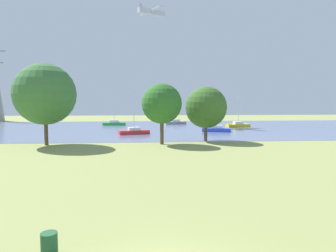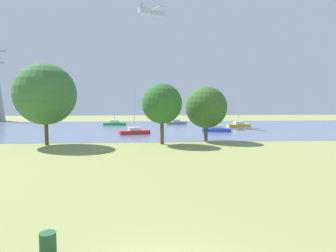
{
  "view_description": "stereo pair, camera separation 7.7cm",
  "coord_description": "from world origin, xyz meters",
  "px_view_note": "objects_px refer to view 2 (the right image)",
  "views": [
    {
      "loc": [
        -0.5,
        -8.01,
        5.27
      ],
      "look_at": [
        1.52,
        19.6,
        2.95
      ],
      "focal_mm": 32.19,
      "sensor_mm": 36.0,
      "label": 1
    },
    {
      "loc": [
        -0.43,
        -8.02,
        5.27
      ],
      "look_at": [
        1.52,
        19.6,
        2.95
      ],
      "focal_mm": 32.19,
      "sensor_mm": 36.0,
      "label": 2
    }
  ],
  "objects_px": {
    "litter_bin": "(48,244)",
    "tree_east_far": "(206,107)",
    "sailboat_red": "(134,131)",
    "sailboat_green": "(115,123)",
    "light_aircraft": "(152,12)",
    "sailboat_gray": "(176,122)",
    "sailboat_blue": "(217,129)",
    "tree_west_far": "(162,104)",
    "sailboat_yellow": "(239,125)",
    "tree_mid_shore": "(45,94)"
  },
  "relations": [
    {
      "from": "litter_bin",
      "to": "tree_east_far",
      "type": "xyz_separation_m",
      "value": [
        11.13,
        28.71,
        4.02
      ]
    },
    {
      "from": "sailboat_red",
      "to": "sailboat_green",
      "type": "bearing_deg",
      "value": 105.38
    },
    {
      "from": "litter_bin",
      "to": "light_aircraft",
      "type": "relative_size",
      "value": 0.1
    },
    {
      "from": "sailboat_gray",
      "to": "light_aircraft",
      "type": "distance_m",
      "value": 24.9
    },
    {
      "from": "light_aircraft",
      "to": "litter_bin",
      "type": "bearing_deg",
      "value": -94.54
    },
    {
      "from": "sailboat_red",
      "to": "tree_east_far",
      "type": "height_order",
      "value": "tree_east_far"
    },
    {
      "from": "litter_bin",
      "to": "sailboat_red",
      "type": "relative_size",
      "value": 0.11
    },
    {
      "from": "light_aircraft",
      "to": "sailboat_blue",
      "type": "bearing_deg",
      "value": -58.53
    },
    {
      "from": "sailboat_green",
      "to": "tree_west_far",
      "type": "bearing_deg",
      "value": -73.36
    },
    {
      "from": "sailboat_green",
      "to": "sailboat_yellow",
      "type": "distance_m",
      "value": 26.26
    },
    {
      "from": "tree_east_far",
      "to": "light_aircraft",
      "type": "relative_size",
      "value": 0.9
    },
    {
      "from": "sailboat_blue",
      "to": "tree_east_far",
      "type": "relative_size",
      "value": 0.75
    },
    {
      "from": "tree_mid_shore",
      "to": "light_aircraft",
      "type": "distance_m",
      "value": 38.92
    },
    {
      "from": "sailboat_gray",
      "to": "tree_mid_shore",
      "type": "height_order",
      "value": "tree_mid_shore"
    },
    {
      "from": "sailboat_blue",
      "to": "tree_mid_shore",
      "type": "relative_size",
      "value": 0.56
    },
    {
      "from": "sailboat_gray",
      "to": "sailboat_green",
      "type": "bearing_deg",
      "value": -171.84
    },
    {
      "from": "sailboat_blue",
      "to": "litter_bin",
      "type": "bearing_deg",
      "value": -110.82
    },
    {
      "from": "sailboat_green",
      "to": "light_aircraft",
      "type": "distance_m",
      "value": 25.75
    },
    {
      "from": "sailboat_yellow",
      "to": "sailboat_green",
      "type": "bearing_deg",
      "value": 165.76
    },
    {
      "from": "sailboat_blue",
      "to": "sailboat_red",
      "type": "distance_m",
      "value": 14.21
    },
    {
      "from": "tree_mid_shore",
      "to": "tree_west_far",
      "type": "relative_size",
      "value": 1.31
    },
    {
      "from": "sailboat_gray",
      "to": "tree_mid_shore",
      "type": "relative_size",
      "value": 0.65
    },
    {
      "from": "sailboat_blue",
      "to": "tree_west_far",
      "type": "relative_size",
      "value": 0.73
    },
    {
      "from": "sailboat_gray",
      "to": "tree_west_far",
      "type": "bearing_deg",
      "value": -98.51
    },
    {
      "from": "tree_mid_shore",
      "to": "tree_east_far",
      "type": "height_order",
      "value": "tree_mid_shore"
    },
    {
      "from": "sailboat_red",
      "to": "light_aircraft",
      "type": "height_order",
      "value": "light_aircraft"
    },
    {
      "from": "sailboat_green",
      "to": "sailboat_blue",
      "type": "bearing_deg",
      "value": -39.03
    },
    {
      "from": "sailboat_gray",
      "to": "sailboat_blue",
      "type": "height_order",
      "value": "sailboat_gray"
    },
    {
      "from": "litter_bin",
      "to": "sailboat_green",
      "type": "bearing_deg",
      "value": 93.69
    },
    {
      "from": "tree_west_far",
      "to": "sailboat_yellow",
      "type": "bearing_deg",
      "value": 54.17
    },
    {
      "from": "tree_east_far",
      "to": "light_aircraft",
      "type": "height_order",
      "value": "light_aircraft"
    },
    {
      "from": "litter_bin",
      "to": "sailboat_yellow",
      "type": "height_order",
      "value": "sailboat_yellow"
    },
    {
      "from": "sailboat_yellow",
      "to": "tree_west_far",
      "type": "relative_size",
      "value": 0.86
    },
    {
      "from": "tree_east_far",
      "to": "tree_mid_shore",
      "type": "bearing_deg",
      "value": -173.37
    },
    {
      "from": "sailboat_blue",
      "to": "tree_west_far",
      "type": "xyz_separation_m",
      "value": [
        -10.11,
        -14.15,
        4.49
      ]
    },
    {
      "from": "sailboat_red",
      "to": "tree_east_far",
      "type": "bearing_deg",
      "value": -42.15
    },
    {
      "from": "sailboat_red",
      "to": "tree_west_far",
      "type": "distance_m",
      "value": 12.74
    },
    {
      "from": "litter_bin",
      "to": "light_aircraft",
      "type": "xyz_separation_m",
      "value": [
        4.6,
        57.9,
        24.37
      ]
    },
    {
      "from": "litter_bin",
      "to": "sailboat_blue",
      "type": "distance_m",
      "value": 43.17
    },
    {
      "from": "tree_west_far",
      "to": "sailboat_blue",
      "type": "bearing_deg",
      "value": 54.45
    },
    {
      "from": "sailboat_gray",
      "to": "sailboat_red",
      "type": "relative_size",
      "value": 0.89
    },
    {
      "from": "sailboat_red",
      "to": "sailboat_yellow",
      "type": "xyz_separation_m",
      "value": [
        20.45,
        11.74,
        -0.01
      ]
    },
    {
      "from": "litter_bin",
      "to": "sailboat_gray",
      "type": "bearing_deg",
      "value": 80.22
    },
    {
      "from": "sailboat_green",
      "to": "sailboat_red",
      "type": "relative_size",
      "value": 0.94
    },
    {
      "from": "litter_bin",
      "to": "sailboat_red",
      "type": "bearing_deg",
      "value": 87.84
    },
    {
      "from": "sailboat_red",
      "to": "light_aircraft",
      "type": "bearing_deg",
      "value": 81.13
    },
    {
      "from": "litter_bin",
      "to": "tree_east_far",
      "type": "distance_m",
      "value": 31.05
    },
    {
      "from": "sailboat_yellow",
      "to": "light_aircraft",
      "type": "height_order",
      "value": "light_aircraft"
    },
    {
      "from": "litter_bin",
      "to": "sailboat_yellow",
      "type": "xyz_separation_m",
      "value": [
        21.86,
        49.24,
        0.06
      ]
    },
    {
      "from": "litter_bin",
      "to": "sailboat_red",
      "type": "height_order",
      "value": "sailboat_red"
    }
  ]
}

